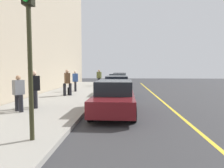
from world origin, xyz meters
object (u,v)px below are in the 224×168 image
object	(u,v)px
parked_car_white	(118,81)
pedestrian_olive_coat	(99,77)
rolling_suitcase	(70,91)
parked_car_silver	(120,78)
pedestrian_black_coat	(34,88)
pedestrian_brown_coat	(67,82)
pedestrian_grey_coat	(19,92)
parked_car_navy	(117,86)
parked_car_maroon	(114,97)
pedestrian_blue_coat	(75,80)
traffic_light_pole	(29,32)

from	to	relation	value
parked_car_white	pedestrian_olive_coat	xyz separation A→B (m)	(-1.64, -2.14, 0.34)
pedestrian_olive_coat	rolling_suitcase	distance (m)	8.37
rolling_suitcase	parked_car_silver	bearing A→B (deg)	164.21
pedestrian_black_coat	pedestrian_brown_coat	size ratio (longest dim) A/B	0.97
parked_car_white	pedestrian_brown_coat	bearing A→B (deg)	-25.56
parked_car_white	pedestrian_black_coat	distance (m)	12.35
pedestrian_black_coat	pedestrian_grey_coat	world-z (taller)	pedestrian_black_coat
pedestrian_olive_coat	parked_car_navy	bearing A→B (deg)	16.14
parked_car_maroon	pedestrian_blue_coat	bearing A→B (deg)	-155.19
pedestrian_olive_coat	pedestrian_blue_coat	world-z (taller)	pedestrian_olive_coat
parked_car_silver	pedestrian_black_coat	size ratio (longest dim) A/B	2.46
pedestrian_black_coat	rolling_suitcase	xyz separation A→B (m)	(-5.15, 0.39, -0.69)
parked_car_navy	parked_car_maroon	xyz separation A→B (m)	(6.06, 0.06, -0.00)
parked_car_silver	pedestrian_blue_coat	size ratio (longest dim) A/B	2.58
rolling_suitcase	parked_car_navy	bearing A→B (deg)	98.17
parked_car_silver	rolling_suitcase	world-z (taller)	parked_car_silver
pedestrian_olive_coat	pedestrian_grey_coat	xyz separation A→B (m)	(14.33, -1.93, -0.08)
pedestrian_brown_coat	pedestrian_grey_coat	world-z (taller)	pedestrian_brown_coat
parked_car_silver	pedestrian_brown_coat	distance (m)	13.36
pedestrian_olive_coat	pedestrian_blue_coat	size ratio (longest dim) A/B	1.04
pedestrian_blue_coat	rolling_suitcase	size ratio (longest dim) A/B	1.91
parked_car_white	parked_car_maroon	size ratio (longest dim) A/B	0.99
pedestrian_blue_coat	pedestrian_brown_coat	xyz separation A→B (m)	(2.79, 0.07, 0.07)
parked_car_silver	pedestrian_olive_coat	size ratio (longest dim) A/B	2.49
parked_car_silver	pedestrian_brown_coat	size ratio (longest dim) A/B	2.39
parked_car_navy	pedestrian_grey_coat	world-z (taller)	pedestrian_grey_coat
parked_car_navy	pedestrian_olive_coat	bearing A→B (deg)	-163.86
pedestrian_black_coat	traffic_light_pole	bearing A→B (deg)	22.61
parked_car_silver	pedestrian_black_coat	xyz separation A→B (m)	(17.53, -3.90, 0.35)
parked_car_navy	pedestrian_brown_coat	distance (m)	3.66
parked_car_maroon	parked_car_white	bearing A→B (deg)	-179.25
traffic_light_pole	rolling_suitcase	bearing A→B (deg)	-171.24
traffic_light_pole	parked_car_silver	bearing A→B (deg)	174.79
parked_car_navy	pedestrian_olive_coat	xyz separation A→B (m)	(-7.75, -2.24, 0.34)
parked_car_silver	pedestrian_blue_coat	world-z (taller)	pedestrian_blue_coat
pedestrian_olive_coat	pedestrian_black_coat	bearing A→B (deg)	-6.92
pedestrian_black_coat	pedestrian_grey_coat	xyz separation A→B (m)	(0.94, -0.31, -0.09)
rolling_suitcase	pedestrian_blue_coat	bearing A→B (deg)	-177.54
parked_car_navy	pedestrian_black_coat	size ratio (longest dim) A/B	2.61
parked_car_silver	parked_car_white	size ratio (longest dim) A/B	0.95
traffic_light_pole	rolling_suitcase	world-z (taller)	traffic_light_pole
parked_car_white	pedestrian_grey_coat	world-z (taller)	pedestrian_grey_coat
parked_car_maroon	pedestrian_olive_coat	world-z (taller)	pedestrian_olive_coat
pedestrian_brown_coat	pedestrian_grey_coat	xyz separation A→B (m)	(5.59, -0.68, -0.12)
pedestrian_olive_coat	pedestrian_brown_coat	distance (m)	8.84
parked_car_white	pedestrian_blue_coat	bearing A→B (deg)	-38.77
parked_car_navy	traffic_light_pole	bearing A→B (deg)	-11.03
parked_car_white	parked_car_silver	bearing A→B (deg)	178.73
traffic_light_pole	parked_car_navy	bearing A→B (deg)	168.97
pedestrian_blue_coat	pedestrian_grey_coat	xyz separation A→B (m)	(8.37, -0.60, -0.05)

